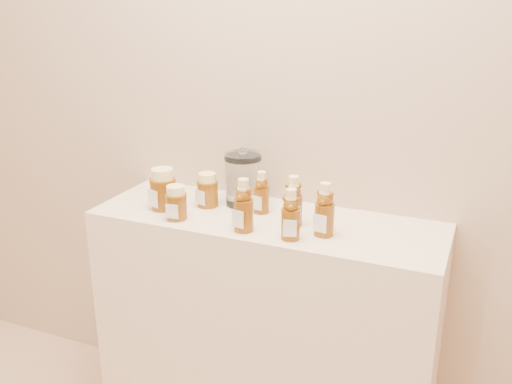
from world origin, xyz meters
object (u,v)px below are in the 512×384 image
at_px(glass_canister, 243,177).
at_px(bear_bottle_back_left, 262,189).
at_px(bear_bottle_front_left, 243,202).
at_px(honey_jar_left, 163,189).
at_px(display_table, 265,332).

bearing_deg(glass_canister, bear_bottle_back_left, -28.02).
relative_size(bear_bottle_front_left, glass_canister, 0.96).
xyz_separation_m(bear_bottle_back_left, bear_bottle_front_left, (0.01, -0.17, 0.01)).
relative_size(honey_jar_left, glass_canister, 0.71).
height_order(bear_bottle_front_left, honey_jar_left, bear_bottle_front_left).
distance_m(bear_bottle_front_left, honey_jar_left, 0.35).
bearing_deg(bear_bottle_back_left, glass_canister, 163.14).
bearing_deg(display_table, bear_bottle_front_left, -101.28).
bearing_deg(honey_jar_left, bear_bottle_back_left, 37.70).
distance_m(display_table, bear_bottle_front_left, 0.56).
distance_m(display_table, honey_jar_left, 0.64).
height_order(display_table, bear_bottle_back_left, bear_bottle_back_left).
bearing_deg(display_table, glass_canister, 143.51).
height_order(display_table, honey_jar_left, honey_jar_left).
xyz_separation_m(honey_jar_left, glass_canister, (0.24, 0.15, 0.03)).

